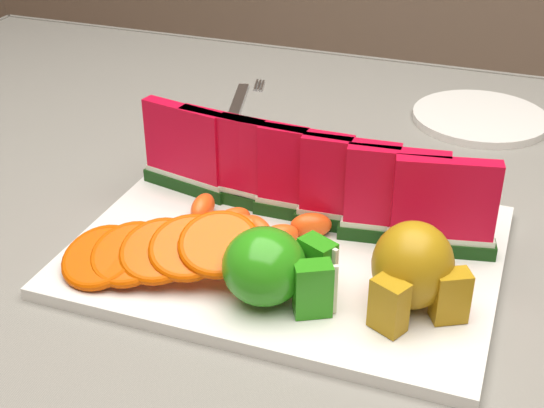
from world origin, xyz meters
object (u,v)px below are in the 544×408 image
Objects in this scene: pear_cluster at (413,269)px; side_plate at (480,118)px; fork at (239,105)px; apple_cluster at (273,268)px; platter at (288,250)px.

side_plate is (0.01, 0.45, -0.05)m from pear_cluster.
fork is (-0.32, -0.07, -0.00)m from side_plate.
pear_cluster reaches higher than side_plate.
side_plate is at bearing 75.90° from apple_cluster.
platter is at bearing -60.40° from fork.
apple_cluster is at bearing -104.10° from side_plate.
apple_cluster is 1.11× the size of pear_cluster.
pear_cluster is at bearing -50.54° from fork.
platter is 1.73× the size of side_plate.
side_plate is (0.12, 0.48, -0.04)m from apple_cluster.
apple_cluster reaches higher than side_plate.
apple_cluster is at bearing -164.63° from pear_cluster.
fork is (-0.19, 0.33, -0.00)m from platter.
side_plate is 1.19× the size of fork.
platter is 3.86× the size of apple_cluster.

